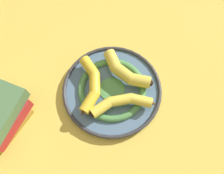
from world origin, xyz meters
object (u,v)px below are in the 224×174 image
decorative_bowl (112,89)px  banana_a (122,102)px  banana_b (91,85)px  banana_c (124,71)px

decorative_bowl → banana_a: bearing=88.0°
decorative_bowl → banana_b: (0.05, -0.03, 0.03)m
banana_a → banana_c: 0.10m
banana_a → banana_b: size_ratio=1.07×
decorative_bowl → banana_a: 0.07m
banana_b → decorative_bowl: bearing=-94.4°
banana_c → banana_a: bearing=-53.9°
decorative_bowl → banana_b: bearing=-32.9°
decorative_bowl → banana_a: banana_a is taller
banana_a → banana_b: bearing=-41.8°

